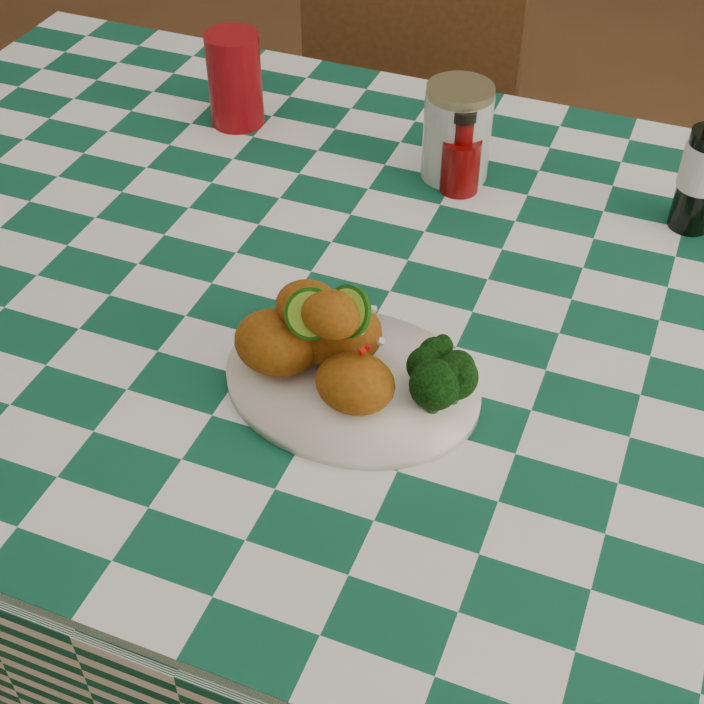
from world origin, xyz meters
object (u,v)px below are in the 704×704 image
at_px(fried_chicken_pile, 336,335).
at_px(red_tumbler, 235,79).
at_px(wooden_chair_left, 378,155).
at_px(ketchup_bottle, 462,151).
at_px(mason_jar, 457,132).
at_px(plate, 352,384).
at_px(dining_table, 383,498).

height_order(fried_chicken_pile, red_tumbler, red_tumbler).
height_order(fried_chicken_pile, wooden_chair_left, wooden_chair_left).
distance_m(ketchup_bottle, mason_jar, 0.04).
distance_m(plate, fried_chicken_pile, 0.07).
xyz_separation_m(red_tumbler, ketchup_bottle, (0.36, -0.05, -0.01)).
relative_size(ketchup_bottle, mason_jar, 0.91).
bearing_deg(dining_table, red_tumbler, 139.97).
height_order(plate, mason_jar, mason_jar).
bearing_deg(plate, dining_table, 96.38).
bearing_deg(wooden_chair_left, plate, -74.33).
relative_size(fried_chicken_pile, red_tumbler, 1.26).
height_order(dining_table, ketchup_bottle, ketchup_bottle).
bearing_deg(fried_chicken_pile, red_tumbler, 127.02).
bearing_deg(wooden_chair_left, mason_jar, -61.43).
relative_size(dining_table, plate, 5.98).
height_order(fried_chicken_pile, mason_jar, mason_jar).
xyz_separation_m(dining_table, plate, (0.02, -0.17, 0.40)).
distance_m(dining_table, red_tumbler, 0.65).
bearing_deg(red_tumbler, ketchup_bottle, -8.20).
bearing_deg(mason_jar, ketchup_bottle, -62.88).
xyz_separation_m(plate, fried_chicken_pile, (-0.02, 0.00, 0.06)).
xyz_separation_m(dining_table, ketchup_bottle, (0.01, 0.24, 0.45)).
height_order(ketchup_bottle, mason_jar, mason_jar).
bearing_deg(ketchup_bottle, wooden_chair_left, 121.15).
distance_m(fried_chicken_pile, ketchup_bottle, 0.41).
xyz_separation_m(plate, wooden_chair_left, (-0.30, 0.89, -0.30)).
relative_size(dining_table, red_tumbler, 12.13).
xyz_separation_m(dining_table, wooden_chair_left, (-0.28, 0.72, 0.10)).
distance_m(mason_jar, wooden_chair_left, 0.63).
bearing_deg(ketchup_bottle, plate, -88.91).
height_order(plate, ketchup_bottle, ketchup_bottle).
xyz_separation_m(dining_table, fried_chicken_pile, (0.00, -0.17, 0.47)).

